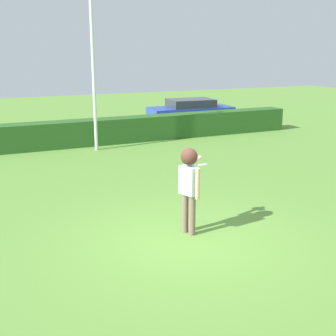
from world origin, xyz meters
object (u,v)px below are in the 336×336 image
(person, at_px, (189,180))
(lamppost, at_px, (93,64))
(parked_car_blue, at_px, (191,110))
(frisbee, at_px, (201,164))

(person, relative_size, lamppost, 0.32)
(person, relative_size, parked_car_blue, 0.41)
(frisbee, relative_size, lamppost, 0.05)
(frisbee, bearing_deg, person, -142.18)
(person, bearing_deg, parked_car_blue, 62.36)
(lamppost, bearing_deg, person, -93.48)
(person, relative_size, frisbee, 6.69)
(person, bearing_deg, lamppost, 86.52)
(person, xyz_separation_m, lamppost, (0.52, 8.58, 2.01))
(frisbee, relative_size, parked_car_blue, 0.06)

